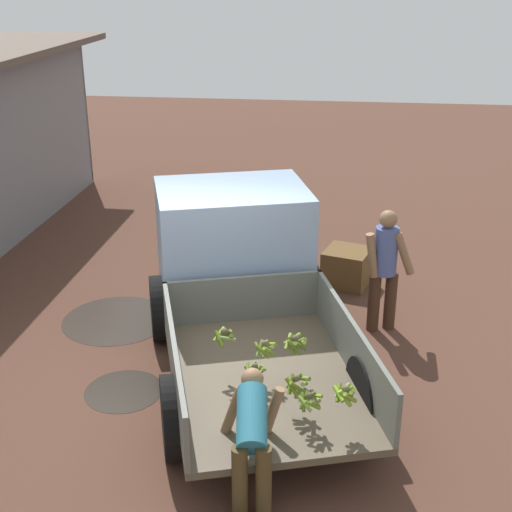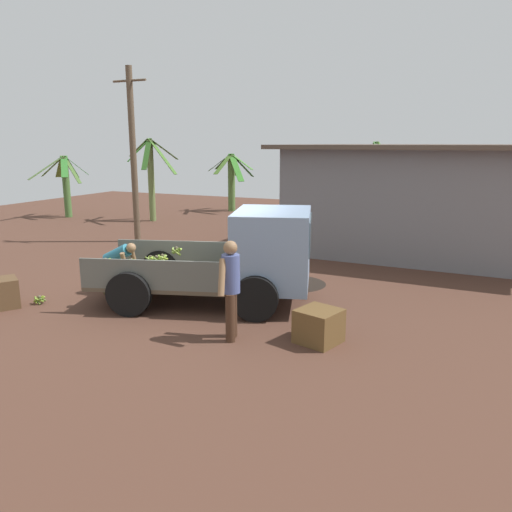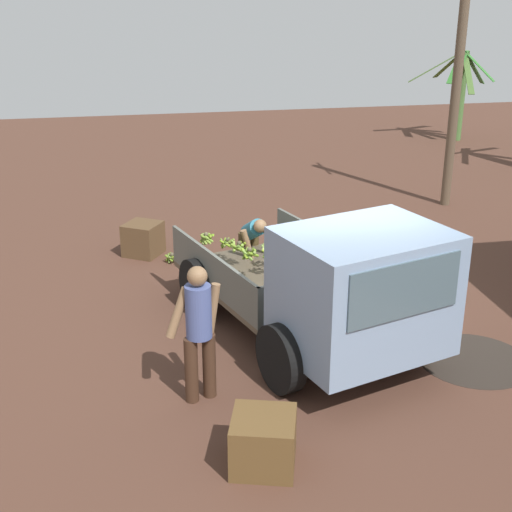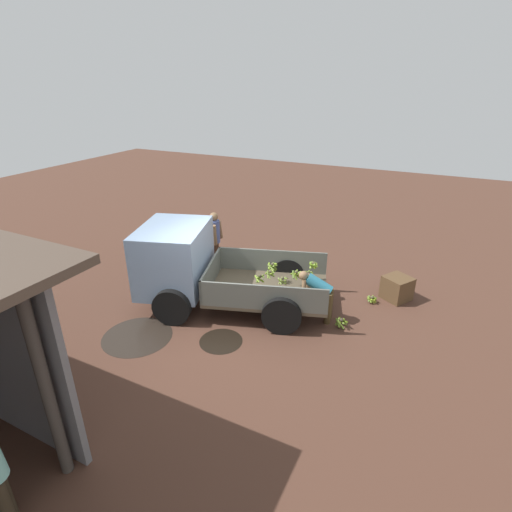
# 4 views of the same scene
# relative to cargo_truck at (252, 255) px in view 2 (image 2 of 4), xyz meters

# --- Properties ---
(ground) EXTENTS (36.00, 36.00, 0.00)m
(ground) POSITION_rel_cargo_truck_xyz_m (-0.89, 0.19, -1.01)
(ground) COLOR #4F3125
(mud_patch_0) EXTENTS (0.90, 0.90, 0.01)m
(mud_patch_0) POSITION_rel_cargo_truck_xyz_m (-1.39, 1.13, -1.01)
(mud_patch_0) COLOR black
(mud_patch_0) RESTS_ON ground
(mud_patch_1) EXTENTS (1.47, 1.47, 0.01)m
(mud_patch_1) POSITION_rel_cargo_truck_xyz_m (0.29, 1.74, -1.01)
(mud_patch_1) COLOR #2C231D
(mud_patch_1) RESTS_ON ground
(cargo_truck) EXTENTS (4.68, 3.10, 1.92)m
(cargo_truck) POSITION_rel_cargo_truck_xyz_m (0.00, 0.00, 0.00)
(cargo_truck) COLOR brown
(cargo_truck) RESTS_ON ground
(warehouse_shed) EXTENTS (8.74, 7.52, 3.16)m
(warehouse_shed) POSITION_rel_cargo_truck_xyz_m (3.30, 7.57, 1.33)
(warehouse_shed) COLOR slate
(warehouse_shed) RESTS_ON ground
(utility_pole) EXTENTS (1.24, 0.20, 5.55)m
(utility_pole) POSITION_rel_cargo_truck_xyz_m (-6.22, 4.40, 1.82)
(utility_pole) COLOR brown
(utility_pole) RESTS_ON ground
(banana_palm_0) EXTENTS (2.11, 2.13, 3.39)m
(banana_palm_0) POSITION_rel_cargo_truck_xyz_m (-8.44, 8.35, 0.84)
(banana_palm_0) COLOR olive
(banana_palm_0) RESTS_ON ground
(banana_palm_1) EXTENTS (2.45, 2.40, 3.27)m
(banana_palm_1) POSITION_rel_cargo_truck_xyz_m (-0.35, 13.84, 0.79)
(banana_palm_1) COLOR #4F6540
(banana_palm_1) RESTS_ON ground
(banana_palm_2) EXTENTS (2.03, 2.26, 2.67)m
(banana_palm_2) POSITION_rel_cargo_truck_xyz_m (-12.52, 7.71, 0.44)
(banana_palm_2) COLOR #497036
(banana_palm_2) RESTS_ON ground
(banana_palm_3) EXTENTS (2.70, 2.57, 2.47)m
(banana_palm_3) POSITION_rel_cargo_truck_xyz_m (-0.95, 14.70, 0.29)
(banana_palm_3) COLOR olive
(banana_palm_3) RESTS_ON ground
(banana_palm_4) EXTENTS (2.16, 2.47, 2.71)m
(banana_palm_4) POSITION_rel_cargo_truck_xyz_m (-6.84, 12.51, 0.45)
(banana_palm_4) COLOR #527839
(banana_palm_4) RESTS_ON ground
(person_foreground_visitor) EXTENTS (0.38, 0.68, 1.68)m
(person_foreground_visitor) POSITION_rel_cargo_truck_xyz_m (0.47, -1.85, -0.09)
(person_foreground_visitor) COLOR #40281B
(person_foreground_visitor) RESTS_ON ground
(person_worker_loading) EXTENTS (0.80, 0.62, 1.14)m
(person_worker_loading) POSITION_rel_cargo_truck_xyz_m (-2.95, -0.55, -0.32)
(person_worker_loading) COLOR #4B3A1F
(person_worker_loading) RESTS_ON ground
(person_bystander_near_shed) EXTENTS (0.60, 0.54, 1.65)m
(person_bystander_near_shed) POSITION_rel_cargo_truck_xyz_m (-0.91, 5.46, -0.10)
(person_bystander_near_shed) COLOR #362B1D
(person_bystander_near_shed) RESTS_ON ground
(banana_bunch_on_ground_0) EXTENTS (0.25, 0.25, 0.18)m
(banana_bunch_on_ground_0) POSITION_rel_cargo_truck_xyz_m (-3.93, -1.80, -0.91)
(banana_bunch_on_ground_0) COLOR brown
(banana_bunch_on_ground_0) RESTS_ON ground
(banana_bunch_on_ground_1) EXTENTS (0.30, 0.30, 0.23)m
(banana_bunch_on_ground_1) POSITION_rel_cargo_truck_xyz_m (-3.52, -0.45, -0.88)
(banana_bunch_on_ground_1) COLOR #403A2A
(banana_bunch_on_ground_1) RESTS_ON ground
(wooden_crate_0) EXTENTS (0.81, 0.81, 0.58)m
(wooden_crate_0) POSITION_rel_cargo_truck_xyz_m (-4.43, -2.27, -0.72)
(wooden_crate_0) COLOR brown
(wooden_crate_0) RESTS_ON ground
(wooden_crate_1) EXTENTS (0.80, 0.80, 0.56)m
(wooden_crate_1) POSITION_rel_cargo_truck_xyz_m (1.85, -1.39, -0.73)
(wooden_crate_1) COLOR brown
(wooden_crate_1) RESTS_ON ground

